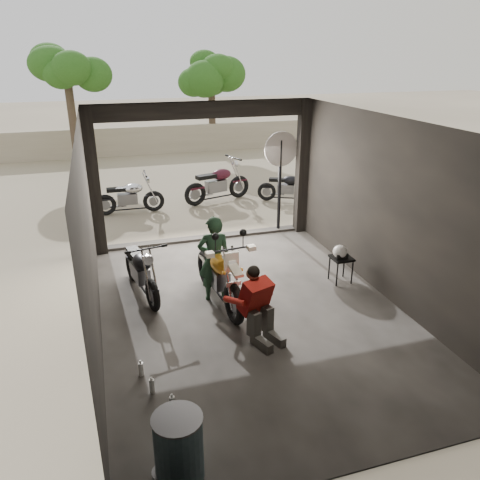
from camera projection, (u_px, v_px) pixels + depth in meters
ground at (251, 312)px, 8.09m from camera, size 80.00×80.00×0.00m
garage at (242, 232)px, 8.09m from camera, size 7.00×7.13×3.20m
boundary_wall at (150, 140)px, 20.27m from camera, size 18.00×0.30×1.20m
tree_left at (64, 57)px, 16.86m from camera, size 2.20×2.20×5.60m
tree_right at (211, 67)px, 19.92m from camera, size 2.20×2.20×5.00m
main_bike at (219, 270)px, 8.15m from camera, size 0.97×1.99×1.29m
left_bike at (141, 267)px, 8.47m from camera, size 0.97×1.74×1.11m
outside_bike_a at (129, 194)px, 12.78m from camera, size 1.66×0.71×1.12m
outside_bike_b at (218, 181)px, 13.77m from camera, size 2.05×1.29×1.29m
outside_bike_c at (287, 185)px, 13.82m from camera, size 1.66×1.24×1.04m
rider at (214, 259)px, 8.20m from camera, size 0.63×0.46×1.59m
mechanic at (261, 307)px, 7.07m from camera, size 0.83×0.96×1.17m
stool at (341, 261)px, 8.95m from camera, size 0.39×0.39×0.53m
helmet at (340, 252)px, 8.84m from camera, size 0.33×0.34×0.26m
oil_drum at (179, 449)px, 4.80m from camera, size 0.56×0.56×0.79m
sign_post at (280, 165)px, 11.07m from camera, size 0.82×0.08×2.47m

